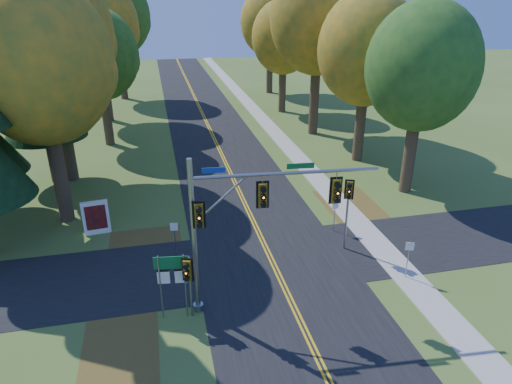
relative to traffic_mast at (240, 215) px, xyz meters
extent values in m
plane|color=#405C20|center=(2.26, 1.47, -4.60)|extent=(160.00, 160.00, 0.00)
cube|color=black|center=(2.26, 1.47, -4.59)|extent=(8.00, 160.00, 0.02)
cube|color=black|center=(2.26, 3.47, -4.60)|extent=(60.00, 6.00, 0.02)
cube|color=gold|center=(2.16, 1.47, -4.58)|extent=(0.10, 160.00, 0.01)
cube|color=gold|center=(2.36, 1.47, -4.58)|extent=(0.10, 160.00, 0.01)
cube|color=#9E998E|center=(8.46, 1.47, -4.57)|extent=(1.60, 160.00, 0.06)
cube|color=brown|center=(-4.24, 5.47, -4.60)|extent=(4.00, 6.00, 0.00)
cube|color=brown|center=(9.06, 7.47, -4.60)|extent=(3.50, 8.00, 0.00)
cube|color=brown|center=(-5.24, -1.53, -4.60)|extent=(3.00, 5.00, 0.00)
cylinder|color=#38281C|center=(-8.94, 10.77, -1.23)|extent=(0.86, 0.86, 6.75)
ellipsoid|color=orange|center=(-8.94, 10.77, 4.95)|extent=(8.00, 8.00, 9.20)
sphere|color=orange|center=(-7.34, 11.97, 4.15)|extent=(4.80, 4.80, 4.80)
sphere|color=orange|center=(-10.34, 9.97, 5.75)|extent=(4.40, 4.40, 4.40)
cylinder|color=#38281C|center=(13.76, 10.17, -1.57)|extent=(0.83, 0.83, 6.08)
ellipsoid|color=#406F22|center=(13.76, 10.17, 3.99)|extent=(7.20, 7.20, 8.28)
sphere|color=#406F22|center=(15.20, 11.25, 3.27)|extent=(4.32, 4.32, 4.32)
sphere|color=#406F22|center=(12.50, 9.45, 4.71)|extent=(3.96, 3.96, 3.96)
cylinder|color=#38281C|center=(-9.54, 17.67, -0.89)|extent=(0.89, 0.89, 7.42)
ellipsoid|color=orange|center=(-9.54, 17.67, 5.83)|extent=(8.60, 8.60, 9.89)
sphere|color=orange|center=(-7.82, 18.96, 4.97)|extent=(5.16, 5.16, 5.16)
sphere|color=orange|center=(-11.04, 16.81, 6.69)|extent=(4.73, 4.73, 4.73)
cylinder|color=#38281C|center=(13.16, 16.97, -1.45)|extent=(0.84, 0.84, 6.30)
ellipsoid|color=orange|center=(13.16, 16.97, 4.36)|extent=(7.60, 7.60, 8.74)
sphere|color=orange|center=(14.68, 18.11, 3.60)|extent=(4.56, 4.56, 4.56)
sphere|color=orange|center=(11.83, 16.21, 5.12)|extent=(4.18, 4.18, 4.18)
cylinder|color=#38281C|center=(-7.34, 25.87, -1.79)|extent=(0.81, 0.81, 5.62)
ellipsoid|color=#406F22|center=(-7.34, 25.87, 3.40)|extent=(6.80, 6.80, 7.82)
sphere|color=#406F22|center=(-5.98, 26.89, 2.72)|extent=(4.08, 4.08, 4.08)
sphere|color=#406F22|center=(-8.53, 25.19, 4.08)|extent=(3.74, 3.74, 3.74)
cylinder|color=#38281C|center=(12.06, 25.07, -0.78)|extent=(0.90, 0.90, 7.65)
ellipsoid|color=orange|center=(12.06, 25.07, 6.13)|extent=(8.80, 8.80, 10.12)
sphere|color=orange|center=(13.82, 26.39, 5.25)|extent=(5.28, 5.28, 5.28)
sphere|color=orange|center=(10.52, 24.19, 7.01)|extent=(4.84, 4.84, 4.84)
cylinder|color=#38281C|center=(-7.94, 34.57, -1.12)|extent=(0.87, 0.87, 6.98)
ellipsoid|color=orange|center=(-7.94, 34.57, 5.24)|extent=(8.20, 8.20, 9.43)
sphere|color=orange|center=(-6.30, 35.80, 4.42)|extent=(4.92, 4.92, 4.92)
sphere|color=orange|center=(-9.37, 33.75, 6.06)|extent=(4.51, 4.51, 4.51)
cylinder|color=#38281C|center=(11.46, 34.27, -1.68)|extent=(0.82, 0.82, 5.85)
ellipsoid|color=orange|center=(11.46, 34.27, 3.70)|extent=(7.00, 7.00, 8.05)
sphere|color=orange|center=(12.86, 35.32, 3.00)|extent=(4.20, 4.20, 4.20)
sphere|color=orange|center=(10.24, 33.57, 4.40)|extent=(3.85, 3.85, 3.85)
cylinder|color=#38281C|center=(-6.74, 45.47, -1.00)|extent=(0.88, 0.88, 7.20)
ellipsoid|color=#406F22|center=(-6.74, 45.47, 5.54)|extent=(8.40, 8.40, 9.66)
sphere|color=#406F22|center=(-5.06, 46.73, 4.70)|extent=(5.04, 5.04, 5.04)
sphere|color=#406F22|center=(-8.21, 44.63, 6.38)|extent=(4.62, 4.62, 4.62)
cylinder|color=#38281C|center=(12.66, 44.97, -1.34)|extent=(0.85, 0.85, 6.53)
ellipsoid|color=orange|center=(12.66, 44.97, 4.65)|extent=(7.80, 7.80, 8.97)
sphere|color=orange|center=(14.22, 46.14, 3.87)|extent=(4.68, 4.68, 4.68)
sphere|color=orange|center=(11.30, 44.19, 5.43)|extent=(4.29, 4.29, 4.29)
cylinder|color=#38281C|center=(-10.74, 17.47, -2.89)|extent=(0.50, 0.50, 3.42)
cone|color=black|center=(-10.74, 17.47, 1.54)|extent=(5.60, 5.60, 5.45)
cone|color=black|center=(-10.74, 17.47, 5.44)|extent=(4.57, 4.57, 5.45)
cylinder|color=gray|center=(-1.94, 0.20, -1.02)|extent=(0.23, 0.23, 7.16)
cylinder|color=gray|center=(-1.94, 0.20, -4.45)|extent=(0.45, 0.45, 0.31)
cylinder|color=gray|center=(1.89, -0.11, 1.74)|extent=(7.66, 0.76, 0.14)
cylinder|color=gray|center=(-0.81, 0.11, 0.71)|extent=(2.31, 0.28, 2.11)
cylinder|color=gray|center=(0.92, -0.03, 1.55)|extent=(0.04, 0.04, 0.37)
cube|color=#72590C|center=(0.92, -0.03, 0.86)|extent=(0.37, 0.33, 1.02)
cube|color=black|center=(0.92, -0.03, 0.86)|extent=(0.53, 0.07, 1.21)
sphere|color=orange|center=(0.90, -0.26, 0.86)|extent=(0.18, 0.18, 0.18)
cylinder|color=black|center=(0.90, -0.26, 1.19)|extent=(0.26, 0.18, 0.25)
cylinder|color=black|center=(0.90, -0.26, 0.86)|extent=(0.26, 0.18, 0.25)
cylinder|color=black|center=(0.90, -0.26, 0.53)|extent=(0.26, 0.18, 0.25)
cylinder|color=gray|center=(3.98, -0.28, 1.55)|extent=(0.04, 0.04, 0.37)
cube|color=#72590C|center=(3.98, -0.28, 0.86)|extent=(0.37, 0.33, 1.02)
cube|color=black|center=(3.98, -0.28, 0.86)|extent=(0.53, 0.07, 1.21)
sphere|color=orange|center=(3.96, -0.51, 0.86)|extent=(0.18, 0.18, 0.18)
cylinder|color=black|center=(3.96, -0.51, 1.19)|extent=(0.26, 0.18, 0.25)
cylinder|color=black|center=(3.96, -0.51, 0.86)|extent=(0.26, 0.18, 0.25)
cylinder|color=black|center=(3.96, -0.51, 0.53)|extent=(0.26, 0.18, 0.25)
cube|color=#72590C|center=(-1.69, 0.03, 0.20)|extent=(0.37, 0.33, 1.02)
cube|color=black|center=(-1.69, 0.03, 0.20)|extent=(0.53, 0.07, 1.21)
sphere|color=orange|center=(-1.71, -0.21, 0.20)|extent=(0.18, 0.18, 0.18)
cylinder|color=black|center=(-1.71, -0.21, 0.53)|extent=(0.26, 0.18, 0.25)
cylinder|color=black|center=(-1.71, -0.21, 0.20)|extent=(0.26, 0.18, 0.25)
cylinder|color=black|center=(-1.71, -0.21, -0.12)|extent=(0.26, 0.18, 0.25)
cube|color=navy|center=(-1.02, 0.13, 2.02)|extent=(0.92, 0.11, 0.23)
cube|color=#0C5926|center=(2.45, -0.15, 2.02)|extent=(1.12, 0.13, 0.23)
cylinder|color=#919399|center=(6.46, 3.72, -2.55)|extent=(0.11, 0.11, 4.11)
cube|color=#72590C|center=(6.39, 3.53, -0.96)|extent=(0.40, 0.38, 0.93)
cube|color=black|center=(6.39, 3.53, -0.96)|extent=(0.46, 0.21, 1.10)
sphere|color=orange|center=(6.30, 3.33, -0.96)|extent=(0.17, 0.17, 0.17)
cylinder|color=black|center=(6.30, 3.33, -0.66)|extent=(0.26, 0.22, 0.22)
cylinder|color=black|center=(6.30, 3.33, -0.96)|extent=(0.26, 0.22, 0.22)
cylinder|color=black|center=(6.30, 3.33, -1.26)|extent=(0.26, 0.22, 0.22)
cylinder|color=gray|center=(-2.24, -0.14, -3.11)|extent=(0.11, 0.11, 2.99)
cube|color=#72590C|center=(-2.31, -0.33, -2.08)|extent=(0.39, 0.37, 0.93)
cube|color=black|center=(-2.31, -0.33, -2.08)|extent=(0.47, 0.19, 1.10)
sphere|color=orange|center=(-2.38, -0.53, -2.08)|extent=(0.17, 0.17, 0.17)
cylinder|color=black|center=(-2.38, -0.53, -1.78)|extent=(0.26, 0.22, 0.22)
cylinder|color=black|center=(-2.38, -0.53, -2.08)|extent=(0.26, 0.22, 0.22)
cylinder|color=black|center=(-2.38, -0.53, -2.38)|extent=(0.26, 0.22, 0.22)
cylinder|color=gray|center=(-3.48, 0.02, -3.04)|extent=(0.06, 0.06, 3.12)
cylinder|color=gray|center=(-2.44, -0.12, -3.04)|extent=(0.06, 0.06, 3.12)
cube|color=#0C5A2C|center=(-2.96, -0.02, -1.85)|extent=(1.45, 0.24, 0.57)
cube|color=silver|center=(-2.96, -0.02, -1.85)|extent=(1.24, 0.17, 0.08)
cube|color=silver|center=(-3.32, 0.03, -2.58)|extent=(0.52, 0.11, 0.57)
cube|color=black|center=(-3.32, 0.03, -2.23)|extent=(0.52, 0.07, 0.10)
cube|color=silver|center=(-2.60, -0.07, -2.58)|extent=(0.52, 0.11, 0.57)
cube|color=black|center=(-2.60, -0.07, -2.23)|extent=(0.52, 0.07, 0.10)
cube|color=white|center=(-6.92, 8.47, -3.57)|extent=(1.51, 0.38, 2.07)
cube|color=maroon|center=(-6.90, 8.36, -3.51)|extent=(1.14, 0.16, 1.49)
cube|color=white|center=(-7.49, 8.40, -4.43)|extent=(0.10, 0.10, 0.34)
cube|color=white|center=(-6.35, 8.54, -4.43)|extent=(0.10, 0.10, 0.34)
cylinder|color=gray|center=(6.64, 5.69, -3.63)|extent=(0.04, 0.04, 1.94)
cube|color=white|center=(6.64, 5.68, -2.93)|extent=(0.37, 0.05, 0.40)
cylinder|color=gray|center=(8.34, 0.44, -3.57)|extent=(0.05, 0.05, 2.08)
cube|color=silver|center=(8.33, 0.42, -2.81)|extent=(0.38, 0.17, 0.43)
cylinder|color=gray|center=(-2.62, 4.83, -3.53)|extent=(0.05, 0.05, 2.14)
cube|color=silver|center=(-2.62, 4.81, -2.75)|extent=(0.41, 0.10, 0.44)
camera|label=1|loc=(-3.04, -16.42, 8.48)|focal=32.00mm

